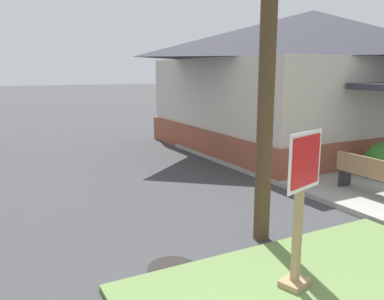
{
  "coord_description": "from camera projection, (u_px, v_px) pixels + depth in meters",
  "views": [
    {
      "loc": [
        -1.46,
        -1.04,
        2.79
      ],
      "look_at": [
        1.56,
        4.68,
        1.49
      ],
      "focal_mm": 37.18,
      "sensor_mm": 36.0,
      "label": 1
    }
  ],
  "objects": [
    {
      "name": "sidewalk_strip",
      "position": [
        352.0,
        192.0,
        9.11
      ],
      "size": [
        2.2,
        14.22,
        0.12
      ],
      "primitive_type": "cube",
      "color": "#9E9B93",
      "rests_on": "ground"
    },
    {
      "name": "stop_sign",
      "position": [
        300.0,
        215.0,
        4.89
      ],
      "size": [
        0.69,
        0.37,
        2.01
      ],
      "color": "#A3845B",
      "rests_on": "grass_corner_patch"
    },
    {
      "name": "manhole_cover",
      "position": [
        172.0,
        268.0,
        5.7
      ],
      "size": [
        0.7,
        0.7,
        0.02
      ],
      "primitive_type": "cylinder",
      "color": "black",
      "rests_on": "ground"
    },
    {
      "name": "street_bench",
      "position": [
        367.0,
        173.0,
        8.68
      ],
      "size": [
        0.43,
        1.45,
        0.85
      ],
      "color": "#93704C",
      "rests_on": "sidewalk_strip"
    },
    {
      "name": "corner_house",
      "position": [
        310.0,
        78.0,
        14.84
      ],
      "size": [
        9.84,
        9.54,
        4.93
      ],
      "color": "brown",
      "rests_on": "ground"
    }
  ]
}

